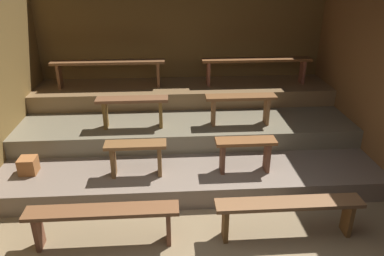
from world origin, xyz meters
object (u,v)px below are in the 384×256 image
at_px(bench_middle_left, 133,105).
at_px(bench_middle_right, 241,103).
at_px(bench_lower_left, 136,152).
at_px(wooden_crate_lower, 28,165).
at_px(bench_upper_left, 108,66).
at_px(bench_floor_left, 103,217).
at_px(bench_lower_right, 245,149).
at_px(bench_floor_right, 288,209).
at_px(bench_upper_right, 256,63).

xyz_separation_m(bench_middle_left, bench_middle_right, (1.65, 0.00, 0.00)).
relative_size(bench_lower_left, wooden_crate_lower, 3.58).
xyz_separation_m(bench_upper_left, wooden_crate_lower, (-0.88, -1.96, -0.85)).
distance_m(bench_middle_right, wooden_crate_lower, 3.17).
relative_size(bench_floor_left, bench_lower_right, 2.07).
xyz_separation_m(bench_floor_left, bench_lower_left, (0.30, 1.00, 0.25)).
bearing_deg(bench_lower_right, bench_middle_right, 84.01).
distance_m(bench_middle_left, bench_upper_left, 1.30).
bearing_deg(bench_floor_right, bench_upper_right, 84.71).
xyz_separation_m(bench_lower_right, bench_upper_left, (-2.05, 2.10, 0.62)).
xyz_separation_m(bench_lower_right, bench_middle_right, (0.10, 0.94, 0.30)).
bearing_deg(bench_middle_right, bench_lower_right, -95.99).
height_order(bench_floor_right, bench_lower_left, bench_lower_left).
relative_size(bench_floor_right, bench_middle_left, 1.54).
distance_m(bench_middle_right, bench_upper_right, 1.30).
height_order(bench_upper_right, wooden_crate_lower, bench_upper_right).
xyz_separation_m(bench_upper_right, wooden_crate_lower, (-3.52, -1.96, -0.85)).
height_order(bench_floor_right, bench_middle_right, bench_middle_right).
height_order(bench_upper_left, bench_upper_right, same).
height_order(bench_floor_right, wooden_crate_lower, wooden_crate_lower).
bearing_deg(bench_lower_left, bench_lower_right, 0.00).
bearing_deg(bench_floor_right, bench_lower_left, 150.35).
relative_size(bench_middle_right, wooden_crate_lower, 4.81).
bearing_deg(wooden_crate_lower, bench_upper_right, 29.12).
height_order(bench_lower_left, wooden_crate_lower, bench_lower_left).
xyz_separation_m(bench_middle_left, bench_upper_left, (-0.49, 1.16, 0.32)).
bearing_deg(bench_upper_right, bench_lower_left, -134.23).
relative_size(bench_floor_right, bench_lower_left, 2.07).
xyz_separation_m(bench_middle_right, bench_upper_left, (-2.15, 1.16, 0.32)).
height_order(bench_floor_right, bench_upper_right, bench_upper_right).
xyz_separation_m(bench_middle_left, wooden_crate_lower, (-1.37, -0.80, -0.53)).
distance_m(bench_upper_right, wooden_crate_lower, 4.11).
bearing_deg(wooden_crate_lower, bench_floor_right, -19.54).
bearing_deg(bench_upper_right, bench_floor_left, -127.13).
bearing_deg(bench_middle_right, bench_lower_left, -148.71).
xyz_separation_m(bench_middle_left, bench_upper_right, (2.15, 1.16, 0.32)).
height_order(bench_middle_left, bench_middle_right, same).
distance_m(bench_floor_right, wooden_crate_lower, 3.43).
height_order(bench_upper_left, wooden_crate_lower, bench_upper_left).
height_order(bench_lower_left, bench_middle_left, bench_middle_left).
xyz_separation_m(bench_floor_right, bench_lower_left, (-1.76, 1.00, 0.25)).
bearing_deg(bench_upper_right, bench_middle_left, -151.64).
bearing_deg(bench_lower_right, bench_floor_right, -73.12).
relative_size(bench_middle_right, bench_upper_right, 0.55).
relative_size(bench_upper_right, wooden_crate_lower, 8.79).
bearing_deg(bench_floor_right, bench_middle_left, 133.68).
distance_m(bench_lower_left, wooden_crate_lower, 1.49).
xyz_separation_m(bench_floor_left, bench_middle_left, (0.20, 1.95, 0.55)).
bearing_deg(wooden_crate_lower, bench_middle_left, 30.29).
bearing_deg(bench_upper_left, bench_lower_left, -74.29).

